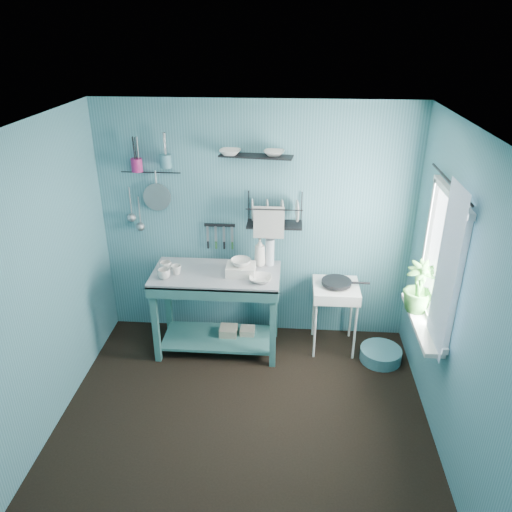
# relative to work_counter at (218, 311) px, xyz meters

# --- Properties ---
(floor) EXTENTS (3.20, 3.20, 0.00)m
(floor) POSITION_rel_work_counter_xyz_m (0.36, -1.09, -0.45)
(floor) COLOR black
(floor) RESTS_ON ground
(ceiling) EXTENTS (3.20, 3.20, 0.00)m
(ceiling) POSITION_rel_work_counter_xyz_m (0.36, -1.09, 2.05)
(ceiling) COLOR silver
(ceiling) RESTS_ON ground
(wall_back) EXTENTS (3.20, 0.00, 3.20)m
(wall_back) POSITION_rel_work_counter_xyz_m (0.36, 0.41, 0.80)
(wall_back) COLOR #3E737F
(wall_back) RESTS_ON ground
(wall_front) EXTENTS (3.20, 0.00, 3.20)m
(wall_front) POSITION_rel_work_counter_xyz_m (0.36, -2.59, 0.80)
(wall_front) COLOR #3E737F
(wall_front) RESTS_ON ground
(wall_left) EXTENTS (0.00, 3.00, 3.00)m
(wall_left) POSITION_rel_work_counter_xyz_m (-1.24, -1.09, 0.80)
(wall_left) COLOR #3E737F
(wall_left) RESTS_ON ground
(wall_right) EXTENTS (0.00, 3.00, 3.00)m
(wall_right) POSITION_rel_work_counter_xyz_m (1.96, -1.09, 0.80)
(wall_right) COLOR #3E737F
(wall_right) RESTS_ON ground
(work_counter) EXTENTS (1.32, 0.76, 0.89)m
(work_counter) POSITION_rel_work_counter_xyz_m (0.00, 0.00, 0.00)
(work_counter) COLOR #316866
(work_counter) RESTS_ON floor
(mug_left) EXTENTS (0.12, 0.12, 0.10)m
(mug_left) POSITION_rel_work_counter_xyz_m (-0.48, -0.16, 0.50)
(mug_left) COLOR silver
(mug_left) RESTS_ON work_counter
(mug_mid) EXTENTS (0.14, 0.14, 0.09)m
(mug_mid) POSITION_rel_work_counter_xyz_m (-0.38, -0.06, 0.49)
(mug_mid) COLOR silver
(mug_mid) RESTS_ON work_counter
(mug_right) EXTENTS (0.17, 0.17, 0.10)m
(mug_right) POSITION_rel_work_counter_xyz_m (-0.50, 0.00, 0.50)
(mug_right) COLOR silver
(mug_right) RESTS_ON work_counter
(wash_tub) EXTENTS (0.28, 0.22, 0.10)m
(wash_tub) POSITION_rel_work_counter_xyz_m (0.25, -0.02, 0.50)
(wash_tub) COLOR silver
(wash_tub) RESTS_ON work_counter
(tub_bowl) EXTENTS (0.20, 0.19, 0.06)m
(tub_bowl) POSITION_rel_work_counter_xyz_m (0.25, -0.02, 0.58)
(tub_bowl) COLOR silver
(tub_bowl) RESTS_ON wash_tub
(soap_bottle) EXTENTS (0.11, 0.12, 0.30)m
(soap_bottle) POSITION_rel_work_counter_xyz_m (0.42, 0.20, 0.60)
(soap_bottle) COLOR silver
(soap_bottle) RESTS_ON work_counter
(water_bottle) EXTENTS (0.09, 0.09, 0.28)m
(water_bottle) POSITION_rel_work_counter_xyz_m (0.52, 0.22, 0.59)
(water_bottle) COLOR silver
(water_bottle) RESTS_ON work_counter
(counter_bowl) EXTENTS (0.22, 0.22, 0.05)m
(counter_bowl) POSITION_rel_work_counter_xyz_m (0.45, -0.15, 0.47)
(counter_bowl) COLOR silver
(counter_bowl) RESTS_ON work_counter
(hotplate_stand) EXTENTS (0.49, 0.49, 0.74)m
(hotplate_stand) POSITION_rel_work_counter_xyz_m (1.20, 0.11, -0.08)
(hotplate_stand) COLOR silver
(hotplate_stand) RESTS_ON floor
(frying_pan) EXTENTS (0.30, 0.30, 0.03)m
(frying_pan) POSITION_rel_work_counter_xyz_m (1.20, 0.11, 0.33)
(frying_pan) COLOR black
(frying_pan) RESTS_ON hotplate_stand
(knife_strip) EXTENTS (0.32, 0.02, 0.03)m
(knife_strip) POSITION_rel_work_counter_xyz_m (-0.01, 0.38, 0.80)
(knife_strip) COLOR black
(knife_strip) RESTS_ON wall_back
(dish_rack) EXTENTS (0.55, 0.25, 0.32)m
(dish_rack) POSITION_rel_work_counter_xyz_m (0.56, 0.28, 1.01)
(dish_rack) COLOR black
(dish_rack) RESTS_ON wall_back
(upper_shelf) EXTENTS (0.72, 0.26, 0.02)m
(upper_shelf) POSITION_rel_work_counter_xyz_m (0.37, 0.31, 1.54)
(upper_shelf) COLOR black
(upper_shelf) RESTS_ON wall_back
(shelf_bowl_left) EXTENTS (0.22, 0.22, 0.05)m
(shelf_bowl_left) POSITION_rel_work_counter_xyz_m (0.13, 0.31, 1.58)
(shelf_bowl_left) COLOR silver
(shelf_bowl_left) RESTS_ON upper_shelf
(shelf_bowl_right) EXTENTS (0.21, 0.21, 0.05)m
(shelf_bowl_right) POSITION_rel_work_counter_xyz_m (0.54, 0.31, 1.65)
(shelf_bowl_right) COLOR silver
(shelf_bowl_right) RESTS_ON upper_shelf
(utensil_cup_magenta) EXTENTS (0.11, 0.11, 0.13)m
(utensil_cup_magenta) POSITION_rel_work_counter_xyz_m (-0.80, 0.33, 1.42)
(utensil_cup_magenta) COLOR #9A1C5B
(utensil_cup_magenta) RESTS_ON wall_back
(utensil_cup_teal) EXTENTS (0.11, 0.11, 0.13)m
(utensil_cup_teal) POSITION_rel_work_counter_xyz_m (-0.51, 0.33, 1.47)
(utensil_cup_teal) COLOR teal
(utensil_cup_teal) RESTS_ON wall_back
(colander) EXTENTS (0.28, 0.03, 0.28)m
(colander) POSITION_rel_work_counter_xyz_m (-0.63, 0.36, 1.09)
(colander) COLOR gray
(colander) RESTS_ON wall_back
(ladle_outer) EXTENTS (0.01, 0.01, 0.30)m
(ladle_outer) POSITION_rel_work_counter_xyz_m (-0.92, 0.37, 1.03)
(ladle_outer) COLOR gray
(ladle_outer) RESTS_ON wall_back
(ladle_inner) EXTENTS (0.01, 0.01, 0.30)m
(ladle_inner) POSITION_rel_work_counter_xyz_m (-0.83, 0.37, 0.94)
(ladle_inner) COLOR gray
(ladle_inner) RESTS_ON wall_back
(hook_rail) EXTENTS (0.60, 0.01, 0.01)m
(hook_rail) POSITION_rel_work_counter_xyz_m (-0.68, 0.38, 1.34)
(hook_rail) COLOR black
(hook_rail) RESTS_ON wall_back
(window_glass) EXTENTS (0.00, 1.10, 1.10)m
(window_glass) POSITION_rel_work_counter_xyz_m (1.95, -0.64, 0.95)
(window_glass) COLOR white
(window_glass) RESTS_ON wall_right
(windowsill) EXTENTS (0.16, 0.95, 0.04)m
(windowsill) POSITION_rel_work_counter_xyz_m (1.86, -0.64, 0.36)
(windowsill) COLOR silver
(windowsill) RESTS_ON wall_right
(curtain) EXTENTS (0.00, 1.35, 1.35)m
(curtain) POSITION_rel_work_counter_xyz_m (1.88, -0.94, 1.00)
(curtain) COLOR white
(curtain) RESTS_ON wall_right
(curtain_rod) EXTENTS (0.02, 1.05, 0.02)m
(curtain_rod) POSITION_rel_work_counter_xyz_m (1.90, -0.64, 1.60)
(curtain_rod) COLOR black
(curtain_rod) RESTS_ON wall_right
(potted_plant) EXTENTS (0.30, 0.30, 0.46)m
(potted_plant) POSITION_rel_work_counter_xyz_m (1.85, -0.46, 0.61)
(potted_plant) COLOR #316C2B
(potted_plant) RESTS_ON windowsill
(storage_tin_large) EXTENTS (0.18, 0.18, 0.22)m
(storage_tin_large) POSITION_rel_work_counter_xyz_m (0.10, 0.05, -0.34)
(storage_tin_large) COLOR gray
(storage_tin_large) RESTS_ON floor
(storage_tin_small) EXTENTS (0.15, 0.15, 0.20)m
(storage_tin_small) POSITION_rel_work_counter_xyz_m (0.30, 0.08, -0.35)
(storage_tin_small) COLOR gray
(storage_tin_small) RESTS_ON floor
(floor_basin) EXTENTS (0.42, 0.42, 0.13)m
(floor_basin) POSITION_rel_work_counter_xyz_m (1.68, -0.09, -0.38)
(floor_basin) COLOR teal
(floor_basin) RESTS_ON floor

